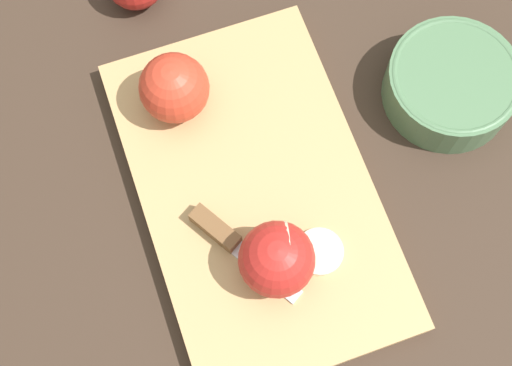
{
  "coord_description": "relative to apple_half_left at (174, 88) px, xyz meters",
  "views": [
    {
      "loc": [
        0.22,
        -0.08,
        0.74
      ],
      "look_at": [
        0.0,
        0.0,
        0.04
      ],
      "focal_mm": 50.0,
      "sensor_mm": 36.0,
      "label": 1
    }
  ],
  "objects": [
    {
      "name": "apple_half_left",
      "position": [
        0.0,
        0.0,
        0.0
      ],
      "size": [
        0.07,
        0.07,
        0.07
      ],
      "rotation": [
        0.0,
        0.0,
        1.87
      ],
      "color": "red",
      "rests_on": "cutting_board"
    },
    {
      "name": "bowl",
      "position": [
        0.08,
        0.29,
        -0.03
      ],
      "size": [
        0.14,
        0.14,
        0.05
      ],
      "color": "#4C704C",
      "rests_on": "ground_plane"
    },
    {
      "name": "cutting_board",
      "position": [
        0.12,
        0.05,
        -0.05
      ],
      "size": [
        0.39,
        0.24,
        0.02
      ],
      "color": "tan",
      "rests_on": "ground_plane"
    },
    {
      "name": "apple_half_right",
      "position": [
        0.21,
        0.04,
        0.0
      ],
      "size": [
        0.08,
        0.08,
        0.08
      ],
      "rotation": [
        0.0,
        0.0,
        1.29
      ],
      "color": "red",
      "rests_on": "cutting_board"
    },
    {
      "name": "apple_slice",
      "position": [
        0.21,
        0.08,
        -0.03
      ],
      "size": [
        0.05,
        0.05,
        0.01
      ],
      "color": "beige",
      "rests_on": "cutting_board"
    },
    {
      "name": "ground_plane",
      "position": [
        0.12,
        0.05,
        -0.06
      ],
      "size": [
        4.0,
        4.0,
        0.0
      ],
      "primitive_type": "plane",
      "color": "#38281E"
    },
    {
      "name": "knife",
      "position": [
        0.16,
        -0.0,
        -0.03
      ],
      "size": [
        0.13,
        0.08,
        0.02
      ],
      "rotation": [
        0.0,
        0.0,
        0.53
      ],
      "color": "silver",
      "rests_on": "cutting_board"
    }
  ]
}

